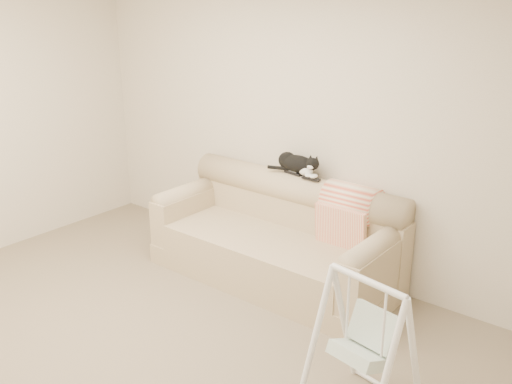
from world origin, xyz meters
TOP-DOWN VIEW (x-y plane):
  - ground_plane at (0.00, 0.00)m, footprint 5.00×5.00m
  - room_shell at (0.00, 0.00)m, footprint 5.04×4.04m
  - sofa at (0.01, 1.62)m, footprint 2.20×0.93m
  - remote_a at (-0.01, 1.86)m, footprint 0.18×0.07m
  - remote_b at (0.20, 1.82)m, footprint 0.17×0.05m
  - tuxedo_cat at (0.03, 1.86)m, footprint 0.51×0.19m
  - throw_blanket at (0.58, 1.84)m, footprint 0.46×0.38m
  - baby_swing at (1.46, 0.51)m, footprint 0.64×0.67m

SIDE VIEW (x-z plane):
  - ground_plane at x=0.00m, z-range 0.00..0.00m
  - sofa at x=0.01m, z-range -0.10..0.80m
  - baby_swing at x=1.46m, z-range 0.00..0.91m
  - throw_blanket at x=0.58m, z-range 0.44..1.01m
  - remote_b at x=0.20m, z-range 0.90..0.92m
  - remote_a at x=-0.01m, z-range 0.90..0.92m
  - tuxedo_cat at x=0.03m, z-range 0.89..1.10m
  - room_shell at x=0.00m, z-range 0.23..2.83m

